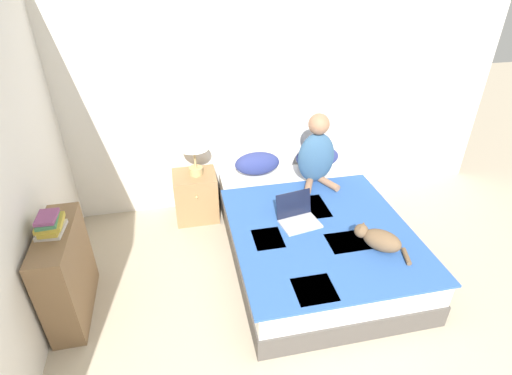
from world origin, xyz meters
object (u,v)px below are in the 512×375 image
object	(u,v)px
pillow_near	(257,163)
table_lamp	(194,143)
person_sitting	(317,154)
bed	(312,236)
nightstand	(196,196)
cat_tabby	(379,239)
bookshelf	(66,273)
laptop_open	(298,217)
book_stack_top	(50,224)
pillow_far	(317,157)

from	to	relation	value
pillow_near	table_lamp	world-z (taller)	table_lamp
person_sitting	bed	bearing A→B (deg)	-109.13
bed	nightstand	size ratio (longest dim) A/B	4.02
pillow_near	cat_tabby	bearing A→B (deg)	-63.73
person_sitting	cat_tabby	distance (m)	1.17
person_sitting	bookshelf	xyz separation A→B (m)	(-2.32, -0.88, -0.36)
pillow_near	nightstand	distance (m)	0.75
cat_tabby	nightstand	bearing A→B (deg)	-0.22
pillow_near	bookshelf	distance (m)	2.12
laptop_open	book_stack_top	xyz separation A→B (m)	(-1.94, -0.22, 0.38)
bed	bookshelf	bearing A→B (deg)	-172.92
pillow_far	bookshelf	distance (m)	2.71
cat_tabby	book_stack_top	bearing A→B (deg)	38.42
bed	pillow_near	bearing A→B (deg)	110.55
pillow_near	table_lamp	bearing A→B (deg)	-176.49
cat_tabby	nightstand	size ratio (longest dim) A/B	0.80
pillow_near	nightstand	bearing A→B (deg)	-176.05
book_stack_top	person_sitting	bearing A→B (deg)	20.57
pillow_near	table_lamp	distance (m)	0.73
pillow_far	bookshelf	xyz separation A→B (m)	(-2.45, -1.17, -0.16)
pillow_far	nightstand	size ratio (longest dim) A/B	0.93
nightstand	person_sitting	bearing A→B (deg)	-11.04
pillow_far	nightstand	xyz separation A→B (m)	(-1.36, -0.05, -0.30)
person_sitting	cat_tabby	size ratio (longest dim) A/B	1.78
pillow_far	person_sitting	world-z (taller)	person_sitting
bed	book_stack_top	distance (m)	2.22
pillow_near	book_stack_top	distance (m)	2.14
table_lamp	nightstand	bearing A→B (deg)	-165.09
bed	nightstand	xyz separation A→B (m)	(-1.02, 0.86, 0.05)
pillow_near	table_lamp	xyz separation A→B (m)	(-0.66, -0.04, 0.32)
table_lamp	laptop_open	bearing A→B (deg)	-47.44
table_lamp	book_stack_top	world-z (taller)	table_lamp
pillow_near	table_lamp	size ratio (longest dim) A/B	1.02
pillow_near	person_sitting	xyz separation A→B (m)	(0.55, -0.29, 0.20)
pillow_far	person_sitting	xyz separation A→B (m)	(-0.13, -0.29, 0.20)
bookshelf	book_stack_top	world-z (taller)	book_stack_top
pillow_far	laptop_open	distance (m)	1.07
bed	nightstand	distance (m)	1.34
pillow_near	book_stack_top	size ratio (longest dim) A/B	2.00
cat_tabby	bookshelf	bearing A→B (deg)	38.55
nightstand	book_stack_top	xyz separation A→B (m)	(-1.08, -1.11, 0.61)
pillow_far	book_stack_top	world-z (taller)	book_stack_top
cat_tabby	nightstand	distance (m)	1.98
pillow_far	bookshelf	bearing A→B (deg)	-154.48
bed	bookshelf	distance (m)	2.13
pillow_near	person_sitting	bearing A→B (deg)	-27.55
bed	person_sitting	bearing A→B (deg)	70.87
bed	book_stack_top	size ratio (longest dim) A/B	8.68
bed	pillow_near	distance (m)	1.03
laptop_open	nightstand	size ratio (longest dim) A/B	0.73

